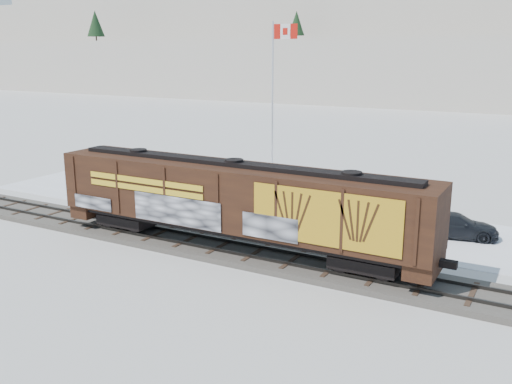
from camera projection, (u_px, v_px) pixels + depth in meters
The scene contains 9 objects.
ground at pixel (189, 245), 29.65m from camera, with size 500.00×500.00×0.00m, color white.
rail_track at pixel (189, 242), 29.61m from camera, with size 50.00×3.40×0.43m.
parking_strip at pixel (258, 210), 36.01m from camera, with size 40.00×8.00×0.03m, color white.
hillside at pixel (509, 32), 144.82m from camera, with size 360.00×110.00×93.00m.
hopper_railcar at pixel (234, 199), 27.63m from camera, with size 19.65×3.06×4.25m.
flagpole at pixel (274, 129), 40.82m from camera, with size 2.30×0.90×11.80m.
car_silver at pixel (196, 199), 35.87m from camera, with size 1.64×4.07×1.39m, color #ABADB2.
car_white at pixel (244, 200), 35.46m from camera, with size 1.67×4.78×1.58m, color white.
car_dark at pixel (455, 225), 30.72m from camera, with size 1.82×4.48×1.30m, color black.
Camera 1 is at (16.71, -22.87, 9.82)m, focal length 40.00 mm.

